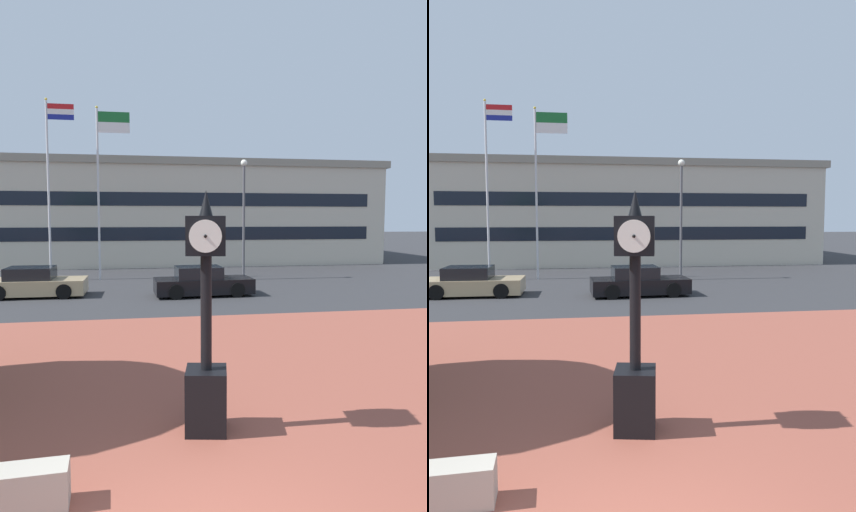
% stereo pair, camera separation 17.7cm
% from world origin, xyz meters
% --- Properties ---
extents(plaza_brick_paving, '(44.00, 15.62, 0.01)m').
position_xyz_m(plaza_brick_paving, '(0.00, 3.81, 0.00)').
color(plaza_brick_paving, brown).
rests_on(plaza_brick_paving, ground).
extents(street_clock, '(0.75, 0.75, 3.82)m').
position_xyz_m(street_clock, '(0.33, 3.10, 1.53)').
color(street_clock, black).
rests_on(street_clock, ground).
extents(car_street_mid, '(4.32, 2.00, 1.28)m').
position_xyz_m(car_street_mid, '(2.08, 15.87, 0.57)').
color(car_street_mid, black).
rests_on(car_street_mid, ground).
extents(car_street_far, '(4.21, 2.01, 1.28)m').
position_xyz_m(car_street_far, '(-5.10, 16.77, 0.57)').
color(car_street_far, tan).
rests_on(car_street_far, ground).
extents(flagpole_primary, '(1.48, 0.14, 9.70)m').
position_xyz_m(flagpole_primary, '(-5.23, 22.01, 5.54)').
color(flagpole_primary, silver).
rests_on(flagpole_primary, ground).
extents(flagpole_secondary, '(1.80, 0.14, 9.38)m').
position_xyz_m(flagpole_secondary, '(-2.53, 22.01, 5.67)').
color(flagpole_secondary, silver).
rests_on(flagpole_secondary, ground).
extents(civic_building, '(28.67, 15.48, 7.46)m').
position_xyz_m(civic_building, '(3.04, 34.76, 3.74)').
color(civic_building, beige).
rests_on(civic_building, ground).
extents(street_lamp_post, '(0.36, 0.36, 6.53)m').
position_xyz_m(street_lamp_post, '(5.04, 20.62, 4.00)').
color(street_lamp_post, '#4C4C51').
rests_on(street_lamp_post, ground).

